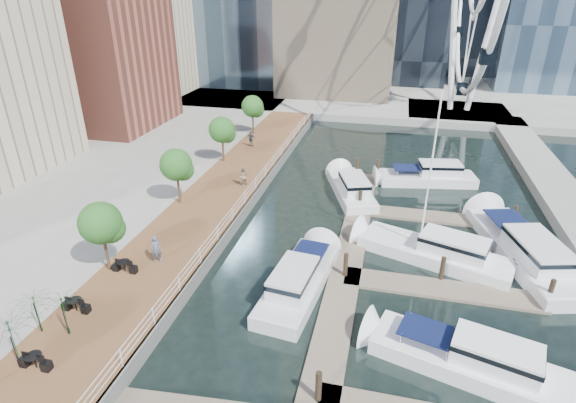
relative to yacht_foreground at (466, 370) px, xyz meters
The scene contains 17 objects.
ground 9.90m from the yacht_foreground, behind, with size 520.00×520.00×0.00m, color black.
boardwalk 23.07m from the yacht_foreground, 144.47° to the left, with size 6.00×60.00×1.00m, color brown.
seawall 20.70m from the yacht_foreground, 139.64° to the left, with size 0.25×60.00×1.00m, color #595954.
land_far 100.88m from the yacht_foreground, 95.56° to the left, with size 200.00×114.00×1.00m, color gray.
breakwater 21.06m from the yacht_foreground, 60.92° to the left, with size 4.00×60.00×1.00m, color gray.
pier 50.58m from the yacht_foreground, 85.20° to the left, with size 14.00×12.00×1.00m, color gray.
railing 20.82m from the yacht_foreground, 139.82° to the left, with size 0.10×60.00×1.05m, color white, non-canonical shape.
floating_docks 8.59m from the yacht_foreground, 102.13° to the left, with size 16.00×34.00×2.60m.
midrise_condos 51.90m from the yacht_foreground, 149.80° to the left, with size 19.00×67.00×28.00m.
street_trees 24.90m from the yacht_foreground, 149.64° to the left, with size 2.60×42.60×4.60m.
cafe_tables 20.53m from the yacht_foreground, 169.88° to the right, with size 2.50×13.70×0.74m.
yacht_foreground is the anchor object (origin of this frame).
pedestrian_near 19.10m from the yacht_foreground, 168.24° to the left, with size 0.68×0.45×1.87m, color #4B5064.
pedestrian_mid 24.26m from the yacht_foreground, 135.53° to the left, with size 0.84×0.65×1.72m, color gray.
pedestrian_far 34.04m from the yacht_foreground, 125.77° to the left, with size 1.05×0.44×1.79m, color #373B45.
moored_yachts 10.20m from the yacht_foreground, 97.90° to the left, with size 19.76×36.25×11.50m.
cafe_seating 21.12m from the yacht_foreground, 167.74° to the right, with size 4.43×5.55×2.72m.
Camera 1 is at (5.06, -16.38, 17.03)m, focal length 28.00 mm.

